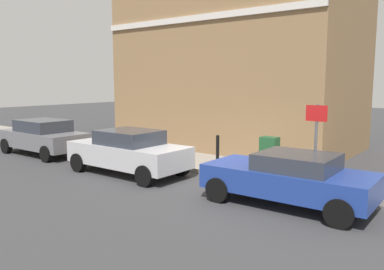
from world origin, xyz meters
name	(u,v)px	position (x,y,z in m)	size (l,w,h in m)	color
ground	(218,184)	(0.00, 0.00, 0.00)	(80.00, 80.00, 0.00)	#38383A
sidewalk	(128,151)	(1.95, 6.00, 0.07)	(2.51, 30.00, 0.15)	gray
corner_building	(240,57)	(6.36, 3.11, 4.21)	(6.41, 10.21, 8.41)	olive
car_blue	(289,178)	(-0.63, -2.54, 0.70)	(1.95, 4.15, 1.33)	navy
car_silver	(128,151)	(-0.73, 3.09, 0.76)	(1.90, 4.25, 1.47)	#B7B7BC
car_grey	(43,136)	(-0.49, 8.51, 0.77)	(1.89, 4.18, 1.47)	slate
utility_cabinet	(269,156)	(1.77, -0.79, 0.68)	(0.46, 0.61, 1.15)	#1E4C28
bollard_near_cabinet	(218,148)	(1.87, 1.28, 0.70)	(0.14, 0.14, 1.04)	black
bollard_far_kerb	(162,146)	(0.94, 3.10, 0.70)	(0.14, 0.14, 1.04)	black
street_sign	(316,133)	(0.95, -2.59, 1.66)	(0.08, 0.60, 2.30)	#59595B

